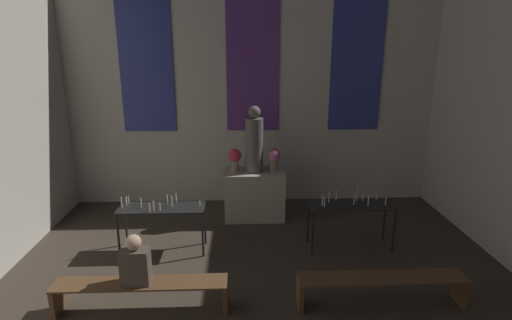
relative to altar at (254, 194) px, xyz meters
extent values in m
cube|color=beige|center=(0.00, 1.01, 2.06)|extent=(8.08, 0.12, 5.10)
cube|color=navy|center=(-2.19, 0.93, 2.57)|extent=(1.10, 0.03, 2.86)
cube|color=#60337F|center=(0.00, 0.93, 2.57)|extent=(1.10, 0.03, 2.86)
cube|color=navy|center=(2.19, 0.93, 2.57)|extent=(1.10, 0.03, 2.86)
cube|color=#ADA38E|center=(0.00, 0.00, 0.00)|extent=(1.19, 0.70, 0.99)
cylinder|color=#5B5651|center=(0.00, 0.00, 1.03)|extent=(0.34, 0.34, 1.06)
sphere|color=#5B5651|center=(0.00, 0.00, 1.68)|extent=(0.24, 0.24, 0.24)
cylinder|color=#937A5B|center=(-0.39, 0.00, 0.61)|extent=(0.16, 0.16, 0.24)
sphere|color=#DB3342|center=(-0.39, 0.00, 0.82)|extent=(0.26, 0.26, 0.26)
cylinder|color=#937A5B|center=(0.39, 0.00, 0.61)|extent=(0.16, 0.16, 0.24)
sphere|color=#C66B9E|center=(0.39, 0.00, 0.82)|extent=(0.26, 0.26, 0.26)
cube|color=black|center=(-1.60, -1.35, 0.30)|extent=(1.43, 0.51, 0.02)
cylinder|color=black|center=(-2.29, -1.58, -0.10)|extent=(0.04, 0.04, 0.78)
cylinder|color=black|center=(-0.91, -1.58, -0.10)|extent=(0.04, 0.04, 0.78)
cylinder|color=black|center=(-2.29, -1.13, -0.10)|extent=(0.04, 0.04, 0.78)
cylinder|color=black|center=(-0.91, -1.13, -0.10)|extent=(0.04, 0.04, 0.78)
cylinder|color=silver|center=(-1.93, -1.36, 0.38)|extent=(0.02, 0.02, 0.15)
sphere|color=#F9CC4C|center=(-1.93, -1.36, 0.47)|extent=(0.02, 0.02, 0.02)
cylinder|color=silver|center=(-1.69, -1.52, 0.39)|extent=(0.02, 0.02, 0.16)
sphere|color=#F9CC4C|center=(-1.69, -1.52, 0.48)|extent=(0.02, 0.02, 0.02)
cylinder|color=silver|center=(-1.52, -1.23, 0.38)|extent=(0.02, 0.02, 0.14)
sphere|color=#F9CC4C|center=(-1.52, -1.23, 0.46)|extent=(0.02, 0.02, 0.02)
cylinder|color=silver|center=(-0.97, -1.33, 0.35)|extent=(0.02, 0.02, 0.09)
sphere|color=#F9CC4C|center=(-0.97, -1.33, 0.41)|extent=(0.02, 0.02, 0.02)
cylinder|color=silver|center=(-2.20, -1.27, 0.38)|extent=(0.02, 0.02, 0.14)
sphere|color=#F9CC4C|center=(-2.20, -1.27, 0.46)|extent=(0.02, 0.02, 0.02)
cylinder|color=silver|center=(-1.60, -1.49, 0.36)|extent=(0.02, 0.02, 0.11)
sphere|color=#F9CC4C|center=(-1.60, -1.49, 0.43)|extent=(0.02, 0.02, 0.02)
cylinder|color=silver|center=(-2.25, -1.35, 0.39)|extent=(0.02, 0.02, 0.16)
sphere|color=#F9CC4C|center=(-2.25, -1.35, 0.48)|extent=(0.02, 0.02, 0.02)
cylinder|color=silver|center=(-1.39, -1.14, 0.38)|extent=(0.02, 0.02, 0.14)
sphere|color=#F9CC4C|center=(-1.39, -1.14, 0.46)|extent=(0.02, 0.02, 0.02)
cylinder|color=silver|center=(-2.19, -1.16, 0.36)|extent=(0.02, 0.02, 0.10)
sphere|color=#F9CC4C|center=(-2.19, -1.16, 0.42)|extent=(0.02, 0.02, 0.02)
cylinder|color=silver|center=(-1.75, -1.55, 0.37)|extent=(0.02, 0.02, 0.13)
sphere|color=#F9CC4C|center=(-1.75, -1.55, 0.45)|extent=(0.02, 0.02, 0.02)
cylinder|color=silver|center=(-1.43, -1.35, 0.40)|extent=(0.02, 0.02, 0.18)
sphere|color=#F9CC4C|center=(-1.43, -1.35, 0.50)|extent=(0.02, 0.02, 0.02)
cube|color=black|center=(1.60, -1.35, 0.30)|extent=(1.43, 0.51, 0.02)
cylinder|color=black|center=(0.91, -1.58, -0.10)|extent=(0.04, 0.04, 0.78)
cylinder|color=black|center=(2.29, -1.58, -0.10)|extent=(0.04, 0.04, 0.78)
cylinder|color=black|center=(0.91, -1.13, -0.10)|extent=(0.04, 0.04, 0.78)
cylinder|color=black|center=(2.29, -1.13, -0.10)|extent=(0.04, 0.04, 0.78)
cylinder|color=silver|center=(2.17, -1.40, 0.36)|extent=(0.02, 0.02, 0.11)
sphere|color=#F9CC4C|center=(2.17, -1.40, 0.43)|extent=(0.02, 0.02, 0.02)
cylinder|color=silver|center=(1.84, -1.20, 0.37)|extent=(0.02, 0.02, 0.12)
sphere|color=#F9CC4C|center=(1.84, -1.20, 0.44)|extent=(0.02, 0.02, 0.02)
cylinder|color=silver|center=(1.09, -1.39, 0.40)|extent=(0.02, 0.02, 0.18)
sphere|color=#F9CC4C|center=(1.09, -1.39, 0.50)|extent=(0.02, 0.02, 0.02)
cylinder|color=silver|center=(1.12, -1.45, 0.39)|extent=(0.02, 0.02, 0.16)
sphere|color=#F9CC4C|center=(1.12, -1.45, 0.48)|extent=(0.02, 0.02, 0.02)
cylinder|color=silver|center=(1.64, -1.37, 0.39)|extent=(0.02, 0.02, 0.17)
sphere|color=#F9CC4C|center=(1.64, -1.37, 0.49)|extent=(0.02, 0.02, 0.02)
cylinder|color=silver|center=(1.86, -1.43, 0.39)|extent=(0.02, 0.02, 0.17)
sphere|color=#F9CC4C|center=(1.86, -1.43, 0.49)|extent=(0.02, 0.02, 0.02)
cylinder|color=silver|center=(1.24, -1.25, 0.39)|extent=(0.02, 0.02, 0.16)
sphere|color=#F9CC4C|center=(1.24, -1.25, 0.48)|extent=(0.02, 0.02, 0.02)
cylinder|color=silver|center=(1.74, -1.20, 0.39)|extent=(0.02, 0.02, 0.16)
sphere|color=#F9CC4C|center=(1.74, -1.20, 0.48)|extent=(0.02, 0.02, 0.02)
cylinder|color=silver|center=(1.76, -1.14, 0.40)|extent=(0.02, 0.02, 0.18)
sphere|color=#F9CC4C|center=(1.76, -1.14, 0.50)|extent=(0.02, 0.02, 0.02)
cylinder|color=silver|center=(2.09, -1.19, 0.37)|extent=(0.02, 0.02, 0.13)
sphere|color=#F9CC4C|center=(2.09, -1.19, 0.45)|extent=(0.02, 0.02, 0.02)
cylinder|color=silver|center=(1.38, -1.17, 0.40)|extent=(0.02, 0.02, 0.18)
sphere|color=#F9CC4C|center=(1.38, -1.17, 0.50)|extent=(0.02, 0.02, 0.02)
cube|color=brown|center=(-1.59, -2.99, -0.07)|extent=(2.25, 0.36, 0.03)
cube|color=brown|center=(-2.69, -2.99, -0.29)|extent=(0.06, 0.32, 0.41)
cube|color=brown|center=(-0.50, -2.99, -0.29)|extent=(0.06, 0.32, 0.41)
cube|color=brown|center=(1.59, -2.99, -0.07)|extent=(2.25, 0.36, 0.03)
cube|color=brown|center=(0.50, -2.99, -0.29)|extent=(0.06, 0.32, 0.41)
cube|color=brown|center=(2.69, -2.99, -0.29)|extent=(0.06, 0.32, 0.41)
cube|color=#4C4238|center=(-1.64, -2.99, 0.18)|extent=(0.36, 0.24, 0.47)
sphere|color=tan|center=(-1.64, -2.99, 0.51)|extent=(0.20, 0.20, 0.20)
camera|label=1|loc=(-0.28, -7.59, 2.88)|focal=28.00mm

